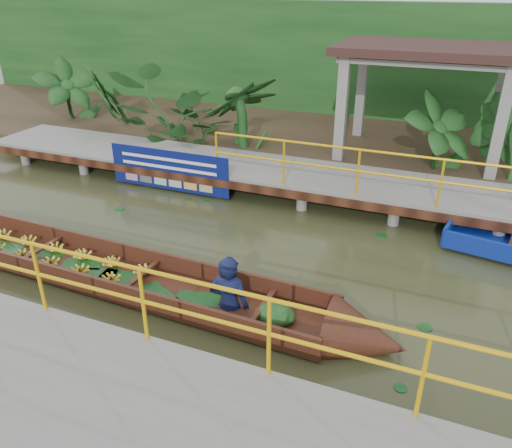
% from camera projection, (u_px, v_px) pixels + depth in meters
% --- Properties ---
extents(ground, '(80.00, 80.00, 0.00)m').
position_uv_depth(ground, '(206.00, 257.00, 9.24)').
color(ground, '#2E341A').
rests_on(ground, ground).
extents(land_strip, '(30.00, 8.00, 0.45)m').
position_uv_depth(land_strip, '(318.00, 138.00, 15.36)').
color(land_strip, '#2E2317').
rests_on(land_strip, ground).
extents(far_dock, '(16.00, 2.06, 1.66)m').
position_uv_depth(far_dock, '(272.00, 173.00, 11.87)').
color(far_dock, slate).
rests_on(far_dock, ground).
extents(near_dock, '(18.00, 2.40, 1.73)m').
position_uv_depth(near_dock, '(106.00, 434.00, 5.28)').
color(near_dock, slate).
rests_on(near_dock, ground).
extents(pavilion, '(4.40, 3.00, 3.00)m').
position_uv_depth(pavilion, '(429.00, 61.00, 12.20)').
color(pavilion, slate).
rests_on(pavilion, ground).
extents(foliage_backdrop, '(30.00, 0.80, 4.00)m').
position_uv_depth(foliage_backdrop, '(341.00, 66.00, 16.65)').
color(foliage_backdrop, '#123A15').
rests_on(foliage_backdrop, ground).
extents(vendor_boat, '(10.83, 1.41, 2.22)m').
position_uv_depth(vendor_boat, '(100.00, 265.00, 8.52)').
color(vendor_boat, '#3A180F').
rests_on(vendor_boat, ground).
extents(blue_banner, '(3.13, 0.04, 0.98)m').
position_uv_depth(blue_banner, '(169.00, 170.00, 11.81)').
color(blue_banner, navy).
rests_on(blue_banner, ground).
extents(tropical_plants, '(14.41, 1.41, 1.77)m').
position_uv_depth(tropical_plants, '(238.00, 113.00, 13.63)').
color(tropical_plants, '#123A15').
rests_on(tropical_plants, ground).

